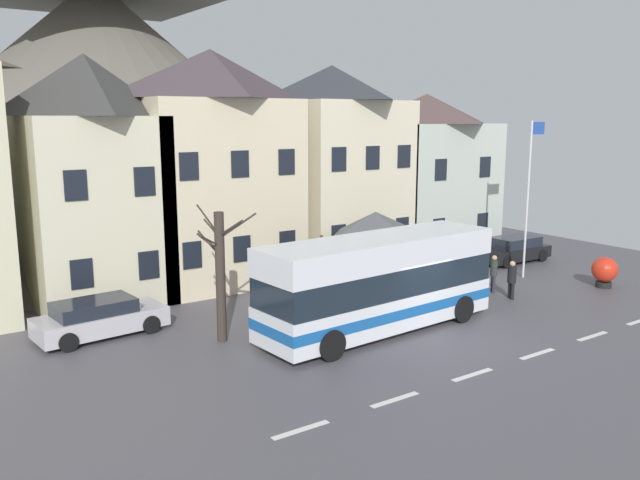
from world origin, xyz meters
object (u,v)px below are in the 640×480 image
Objects in this scene: harbour_buoy at (605,271)px; bare_tree_00 at (220,274)px; flagpole at (529,188)px; parked_car_01 at (513,250)px; townhouse_03 at (332,165)px; transit_bus at (379,284)px; pedestrian_01 at (512,277)px; parked_car_00 at (99,318)px; parked_car_02 at (438,264)px; pedestrian_03 at (494,272)px; public_bench at (350,274)px; pedestrian_00 at (426,277)px; townhouse_02 at (213,169)px; townhouse_04 at (425,173)px; townhouse_01 at (91,181)px; pedestrian_02 at (466,272)px; bus_shelter at (375,225)px; hilltop_castle at (99,96)px.

bare_tree_00 is at bearing 169.13° from harbour_buoy.
harbour_buoy is at bearing -10.87° from bare_tree_00.
parked_car_01 is at bearing 48.34° from flagpole.
townhouse_03 is 12.20m from transit_bus.
parked_car_01 is 7.40m from pedestrian_01.
parked_car_01 reaches higher than parked_car_00.
parked_car_01 is 0.58× the size of flagpole.
pedestrian_03 is at bearing -92.54° from parked_car_02.
public_bench is at bearing 161.77° from parked_car_02.
parked_car_02 is 12.77m from bare_tree_00.
pedestrian_03 is 12.51m from bare_tree_00.
pedestrian_01 is (2.62, -2.35, 0.12)m from pedestrian_00.
parked_car_01 is 5.81m from harbour_buoy.
pedestrian_03 reaches higher than harbour_buoy.
townhouse_02 reaches higher than pedestrian_00.
public_bench is (11.45, 0.81, -0.18)m from parked_car_00.
townhouse_01 is at bearing -179.10° from townhouse_04.
pedestrian_02 is 6.37m from harbour_buoy.
flagpole is 1.61× the size of bare_tree_00.
pedestrian_03 is at bearing -33.94° from pedestrian_02.
bus_shelter is at bearing 48.49° from transit_bus.
parked_car_00 is (-6.66, -21.28, -8.13)m from hilltop_castle.
townhouse_03 is (7.05, 0.78, -0.16)m from townhouse_02.
townhouse_03 is 1.07× the size of transit_bus.
townhouse_01 is 1.05× the size of transit_bus.
pedestrian_02 is (14.66, -3.20, 0.26)m from parked_car_00.
townhouse_01 is at bearing 147.64° from pedestrian_00.
pedestrian_03 is 5.21m from harbour_buoy.
public_bench is (-4.24, 1.26, -0.14)m from parked_car_02.
townhouse_02 is at bearing -178.45° from townhouse_04.
hilltop_castle is at bearing 89.87° from transit_bus.
bus_shelter is (3.24, 4.16, 1.23)m from transit_bus.
townhouse_04 is 18.49m from bare_tree_00.
parked_car_02 is at bearing 144.03° from flagpole.
harbour_buoy is at bearing -8.73° from transit_bus.
parked_car_02 is 7.31m from harbour_buoy.
townhouse_01 is 18.61m from townhouse_04.
townhouse_04 is at bearing -3.87° from townhouse_03.
parked_car_02 is at bearing 27.91° from transit_bus.
pedestrian_00 is (6.17, -23.90, -7.98)m from hilltop_castle.
townhouse_01 is 2.34× the size of parked_car_01.
flagpole is (7.50, -2.00, 1.29)m from bus_shelter.
bus_shelter is 2.47× the size of pedestrian_00.
pedestrian_00 is at bearing 155.19° from harbour_buoy.
parked_car_02 is (9.03, -21.73, -8.18)m from hilltop_castle.
transit_bus is 9.72m from parked_car_00.
transit_bus reaches higher than parked_car_01.
parked_car_01 is 2.59× the size of pedestrian_03.
pedestrian_01 is at bearing -34.30° from townhouse_01.
townhouse_02 is at bearing 149.10° from parked_car_02.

